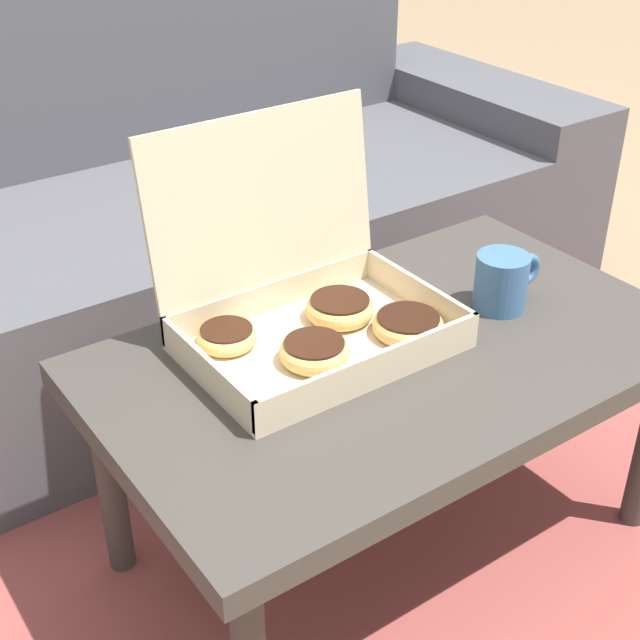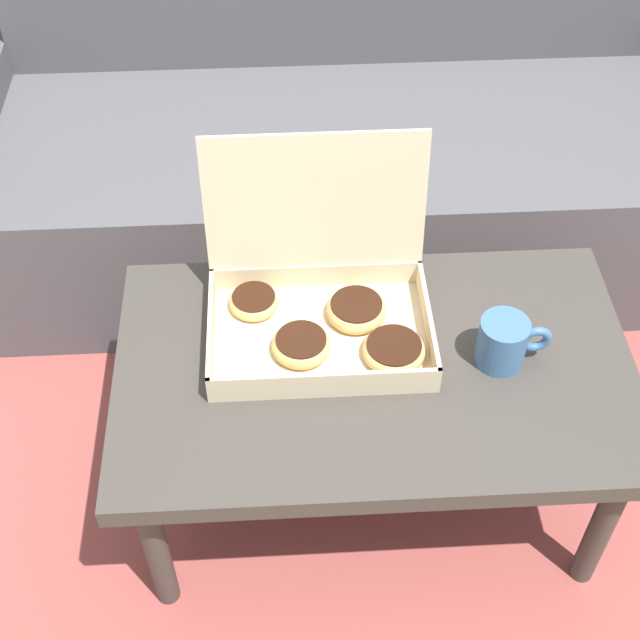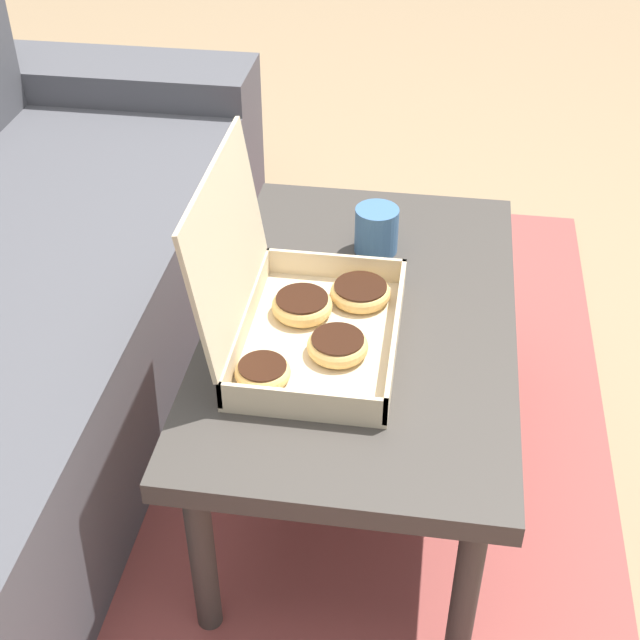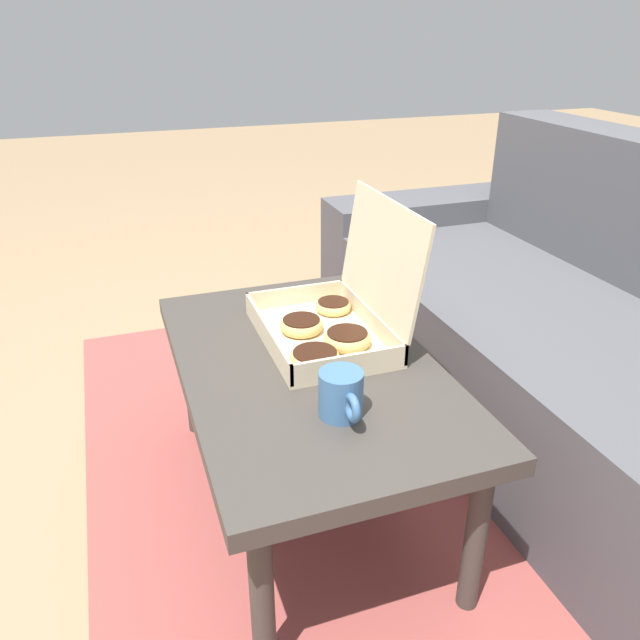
% 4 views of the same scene
% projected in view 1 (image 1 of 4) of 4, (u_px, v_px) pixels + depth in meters
% --- Properties ---
extents(ground_plane, '(12.00, 12.00, 0.00)m').
position_uv_depth(ground_plane, '(366.00, 526.00, 1.62)').
color(ground_plane, '#937756').
extents(area_rug, '(2.22, 1.77, 0.01)m').
position_uv_depth(area_rug, '(277.00, 439.00, 1.82)').
color(area_rug, '#994742').
rests_on(area_rug, ground_plane).
extents(couch, '(2.10, 0.79, 0.81)m').
position_uv_depth(couch, '(157.00, 234.00, 2.03)').
color(couch, '#4C4C51').
rests_on(couch, ground_plane).
extents(coffee_table, '(0.92, 0.55, 0.41)m').
position_uv_depth(coffee_table, '(393.00, 372.00, 1.39)').
color(coffee_table, '#3D3833').
rests_on(coffee_table, ground_plane).
extents(pastry_box, '(0.40, 0.31, 0.33)m').
position_uv_depth(pastry_box, '(314.00, 305.00, 1.36)').
color(pastry_box, beige).
rests_on(pastry_box, coffee_table).
extents(coffee_mug, '(0.13, 0.09, 0.09)m').
position_uv_depth(coffee_mug, '(503.00, 281.00, 1.45)').
color(coffee_mug, '#3D6693').
rests_on(coffee_mug, coffee_table).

